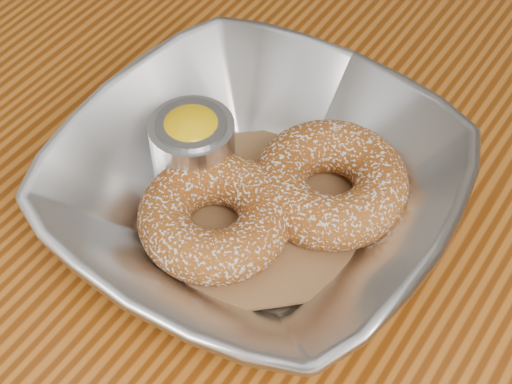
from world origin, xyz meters
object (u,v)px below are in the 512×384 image
Objects in this scene: table at (238,264)px; ramekin at (193,147)px; serving_bowl at (256,192)px; donut_front at (215,217)px; donut_back at (330,183)px.

ramekin is at bearing -144.49° from table.
serving_bowl is 0.03m from donut_front.
donut_front is at bearing -125.79° from donut_back.
serving_bowl is at bearing -33.53° from table.
donut_front is at bearing -111.33° from serving_bowl.
donut_back reaches higher than table.
serving_bowl is 4.38× the size of ramekin.
table is 0.13m from serving_bowl.
donut_back is (0.03, 0.03, -0.00)m from serving_bowl.
donut_back is at bearing 12.42° from table.
ramekin is (-0.09, -0.03, 0.01)m from donut_back.
serving_bowl reaches higher than donut_front.
table is 4.86× the size of serving_bowl.
donut_back reaches higher than donut_front.
donut_front is (-0.01, -0.03, -0.00)m from serving_bowl.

